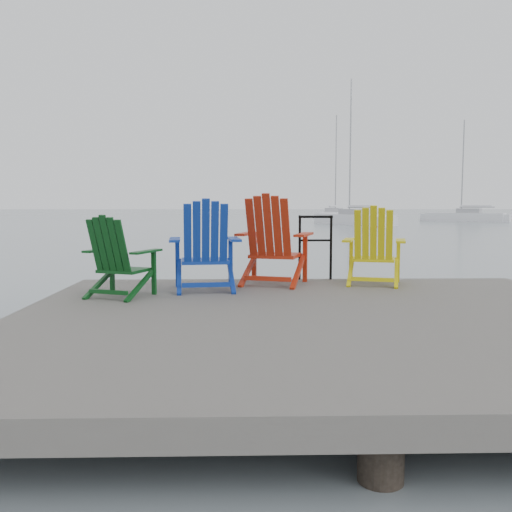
{
  "coord_description": "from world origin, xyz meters",
  "views": [
    {
      "loc": [
        -0.77,
        -5.09,
        1.54
      ],
      "look_at": [
        -0.59,
        2.26,
        0.85
      ],
      "focal_mm": 38.0,
      "sensor_mm": 36.0,
      "label": 1
    }
  ],
  "objects_px": {
    "handrail": "(315,241)",
    "sailboat_far": "(465,218)",
    "chair_yellow": "(374,246)",
    "sailboat_mid": "(334,216)",
    "chair_green": "(118,257)",
    "chair_blue": "(205,246)",
    "buoy_d": "(341,224)",
    "sailboat_near": "(352,220)",
    "buoy_c": "(375,227)",
    "chair_red": "(273,241)",
    "buoy_b": "(253,242)"
  },
  "relations": [
    {
      "from": "handrail",
      "to": "sailboat_far",
      "type": "distance_m",
      "value": 48.23
    },
    {
      "from": "chair_yellow",
      "to": "sailboat_mid",
      "type": "bearing_deg",
      "value": 96.68
    },
    {
      "from": "sailboat_mid",
      "to": "sailboat_far",
      "type": "relative_size",
      "value": 1.2
    },
    {
      "from": "chair_green",
      "to": "sailboat_mid",
      "type": "relative_size",
      "value": 0.08
    },
    {
      "from": "chair_blue",
      "to": "sailboat_far",
      "type": "height_order",
      "value": "sailboat_far"
    },
    {
      "from": "handrail",
      "to": "chair_blue",
      "type": "height_order",
      "value": "chair_blue"
    },
    {
      "from": "chair_blue",
      "to": "chair_green",
      "type": "bearing_deg",
      "value": -161.01
    },
    {
      "from": "chair_green",
      "to": "buoy_d",
      "type": "relative_size",
      "value": 2.89
    },
    {
      "from": "sailboat_near",
      "to": "chair_green",
      "type": "bearing_deg",
      "value": -126.52
    },
    {
      "from": "sailboat_mid",
      "to": "buoy_d",
      "type": "bearing_deg",
      "value": -77.49
    },
    {
      "from": "sailboat_far",
      "to": "buoy_d",
      "type": "distance_m",
      "value": 14.45
    },
    {
      "from": "sailboat_near",
      "to": "buoy_c",
      "type": "height_order",
      "value": "sailboat_near"
    },
    {
      "from": "sailboat_mid",
      "to": "buoy_d",
      "type": "distance_m",
      "value": 15.79
    },
    {
      "from": "chair_red",
      "to": "buoy_d",
      "type": "distance_m",
      "value": 38.86
    },
    {
      "from": "sailboat_far",
      "to": "buoy_b",
      "type": "bearing_deg",
      "value": 179.23
    },
    {
      "from": "sailboat_near",
      "to": "buoy_b",
      "type": "xyz_separation_m",
      "value": [
        -8.45,
        -21.24,
        -0.36
      ]
    },
    {
      "from": "chair_blue",
      "to": "sailboat_far",
      "type": "distance_m",
      "value": 49.74
    },
    {
      "from": "chair_blue",
      "to": "buoy_d",
      "type": "distance_m",
      "value": 39.51
    },
    {
      "from": "handrail",
      "to": "sailboat_far",
      "type": "bearing_deg",
      "value": 65.15
    },
    {
      "from": "sailboat_near",
      "to": "buoy_b",
      "type": "bearing_deg",
      "value": -132.86
    },
    {
      "from": "sailboat_near",
      "to": "buoy_b",
      "type": "height_order",
      "value": "sailboat_near"
    },
    {
      "from": "buoy_b",
      "to": "chair_red",
      "type": "bearing_deg",
      "value": -90.2
    },
    {
      "from": "buoy_c",
      "to": "handrail",
      "type": "bearing_deg",
      "value": -105.32
    },
    {
      "from": "sailboat_near",
      "to": "chair_blue",
      "type": "bearing_deg",
      "value": -125.33
    },
    {
      "from": "chair_green",
      "to": "sailboat_mid",
      "type": "height_order",
      "value": "sailboat_mid"
    },
    {
      "from": "chair_yellow",
      "to": "sailboat_near",
      "type": "bearing_deg",
      "value": 94.72
    },
    {
      "from": "chair_yellow",
      "to": "buoy_d",
      "type": "height_order",
      "value": "chair_yellow"
    },
    {
      "from": "chair_blue",
      "to": "chair_yellow",
      "type": "distance_m",
      "value": 2.21
    },
    {
      "from": "handrail",
      "to": "chair_yellow",
      "type": "xyz_separation_m",
      "value": [
        0.69,
        -0.53,
        -0.04
      ]
    },
    {
      "from": "sailboat_near",
      "to": "sailboat_far",
      "type": "xyz_separation_m",
      "value": [
        12.4,
        7.66,
        0.0
      ]
    },
    {
      "from": "buoy_c",
      "to": "buoy_d",
      "type": "relative_size",
      "value": 1.12
    },
    {
      "from": "buoy_b",
      "to": "buoy_d",
      "type": "distance_m",
      "value": 23.99
    },
    {
      "from": "sailboat_mid",
      "to": "chair_yellow",
      "type": "bearing_deg",
      "value": -78.99
    },
    {
      "from": "handrail",
      "to": "buoy_d",
      "type": "distance_m",
      "value": 38.25
    },
    {
      "from": "handrail",
      "to": "chair_yellow",
      "type": "relative_size",
      "value": 0.9
    },
    {
      "from": "sailboat_near",
      "to": "sailboat_far",
      "type": "height_order",
      "value": "sailboat_near"
    },
    {
      "from": "chair_green",
      "to": "sailboat_far",
      "type": "bearing_deg",
      "value": 83.91
    },
    {
      "from": "chair_red",
      "to": "sailboat_mid",
      "type": "relative_size",
      "value": 0.1
    },
    {
      "from": "buoy_b",
      "to": "chair_blue",
      "type": "bearing_deg",
      "value": -93.26
    },
    {
      "from": "chair_green",
      "to": "buoy_d",
      "type": "bearing_deg",
      "value": 96.67
    },
    {
      "from": "chair_blue",
      "to": "sailboat_near",
      "type": "xyz_separation_m",
      "value": [
        9.35,
        37.08,
        -0.69
      ]
    },
    {
      "from": "chair_green",
      "to": "chair_blue",
      "type": "xyz_separation_m",
      "value": [
        0.95,
        0.45,
        0.09
      ]
    },
    {
      "from": "sailboat_mid",
      "to": "buoy_d",
      "type": "xyz_separation_m",
      "value": [
        -2.09,
        -15.65,
        -0.36
      ]
    },
    {
      "from": "buoy_d",
      "to": "handrail",
      "type": "bearing_deg",
      "value": -100.9
    },
    {
      "from": "chair_green",
      "to": "chair_red",
      "type": "xyz_separation_m",
      "value": [
        1.8,
        0.93,
        0.12
      ]
    },
    {
      "from": "chair_red",
      "to": "buoy_b",
      "type": "xyz_separation_m",
      "value": [
        0.05,
        15.36,
        -1.08
      ]
    },
    {
      "from": "buoy_d",
      "to": "chair_red",
      "type": "bearing_deg",
      "value": -101.67
    },
    {
      "from": "chair_blue",
      "to": "sailboat_far",
      "type": "bearing_deg",
      "value": 57.84
    },
    {
      "from": "sailboat_far",
      "to": "buoy_b",
      "type": "relative_size",
      "value": 27.86
    },
    {
      "from": "chair_red",
      "to": "sailboat_far",
      "type": "distance_m",
      "value": 48.95
    }
  ]
}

